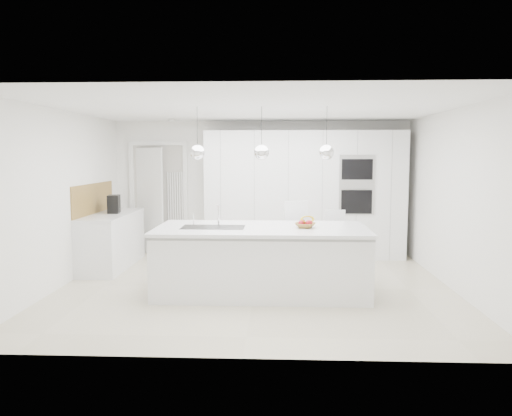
{
  "coord_description": "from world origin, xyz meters",
  "views": [
    {
      "loc": [
        0.32,
        -6.9,
        1.86
      ],
      "look_at": [
        0.0,
        0.3,
        1.1
      ],
      "focal_mm": 35.0,
      "sensor_mm": 36.0,
      "label": 1
    }
  ],
  "objects_px": {
    "island_base": "(261,262)",
    "espresso_machine": "(114,204)",
    "bar_stool_left": "(296,241)",
    "fruit_bowl": "(305,225)",
    "bar_stool_right": "(335,245)"
  },
  "relations": [
    {
      "from": "island_base",
      "to": "fruit_bowl",
      "type": "bearing_deg",
      "value": 0.19
    },
    {
      "from": "bar_stool_left",
      "to": "bar_stool_right",
      "type": "xyz_separation_m",
      "value": [
        0.6,
        0.16,
        -0.07
      ]
    },
    {
      "from": "bar_stool_left",
      "to": "espresso_machine",
      "type": "bearing_deg",
      "value": 149.91
    },
    {
      "from": "fruit_bowl",
      "to": "espresso_machine",
      "type": "height_order",
      "value": "espresso_machine"
    },
    {
      "from": "bar_stool_left",
      "to": "bar_stool_right",
      "type": "relative_size",
      "value": 1.14
    },
    {
      "from": "fruit_bowl",
      "to": "espresso_machine",
      "type": "xyz_separation_m",
      "value": [
        -3.11,
        1.59,
        0.12
      ]
    },
    {
      "from": "island_base",
      "to": "espresso_machine",
      "type": "distance_m",
      "value": 3.05
    },
    {
      "from": "island_base",
      "to": "fruit_bowl",
      "type": "xyz_separation_m",
      "value": [
        0.58,
        0.0,
        0.5
      ]
    },
    {
      "from": "island_base",
      "to": "fruit_bowl",
      "type": "height_order",
      "value": "fruit_bowl"
    },
    {
      "from": "island_base",
      "to": "espresso_machine",
      "type": "bearing_deg",
      "value": 147.79
    },
    {
      "from": "fruit_bowl",
      "to": "bar_stool_left",
      "type": "height_order",
      "value": "bar_stool_left"
    },
    {
      "from": "island_base",
      "to": "bar_stool_left",
      "type": "xyz_separation_m",
      "value": [
        0.5,
        0.78,
        0.15
      ]
    },
    {
      "from": "island_base",
      "to": "espresso_machine",
      "type": "height_order",
      "value": "espresso_machine"
    },
    {
      "from": "espresso_machine",
      "to": "bar_stool_right",
      "type": "distance_m",
      "value": 3.72
    },
    {
      "from": "fruit_bowl",
      "to": "espresso_machine",
      "type": "bearing_deg",
      "value": 152.92
    }
  ]
}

